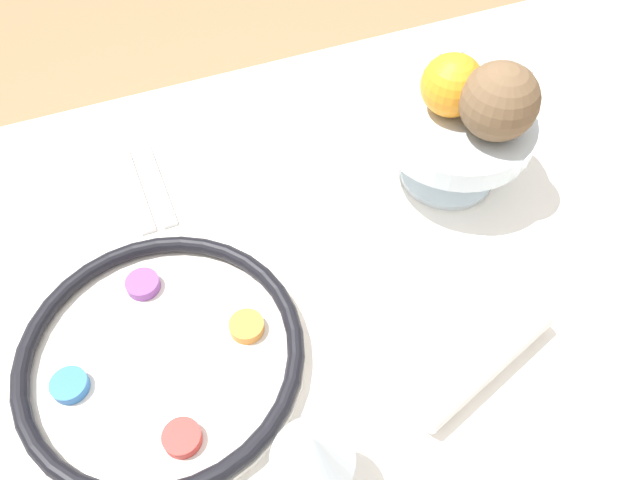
% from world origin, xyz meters
% --- Properties ---
extents(ground_plane, '(8.00, 8.00, 0.00)m').
position_xyz_m(ground_plane, '(0.00, 0.00, 0.00)').
color(ground_plane, '#99704C').
extents(dining_table, '(1.60, 0.86, 0.74)m').
position_xyz_m(dining_table, '(0.00, 0.00, 0.37)').
color(dining_table, white).
rests_on(dining_table, ground_plane).
extents(seder_plate, '(0.33, 0.33, 0.03)m').
position_xyz_m(seder_plate, '(-0.24, -0.04, 0.75)').
color(seder_plate, silver).
rests_on(seder_plate, dining_table).
extents(wine_glass, '(0.08, 0.08, 0.14)m').
position_xyz_m(wine_glass, '(-0.13, -0.23, 0.84)').
color(wine_glass, silver).
rests_on(wine_glass, dining_table).
extents(fruit_stand, '(0.20, 0.20, 0.11)m').
position_xyz_m(fruit_stand, '(0.20, 0.10, 0.82)').
color(fruit_stand, silver).
rests_on(fruit_stand, dining_table).
extents(orange_fruit, '(0.08, 0.08, 0.08)m').
position_xyz_m(orange_fruit, '(0.19, 0.12, 0.89)').
color(orange_fruit, orange).
rests_on(orange_fruit, fruit_stand).
extents(coconut, '(0.10, 0.10, 0.10)m').
position_xyz_m(coconut, '(0.22, 0.06, 0.89)').
color(coconut, brown).
rests_on(coconut, fruit_stand).
extents(napkin_roll, '(0.20, 0.11, 0.05)m').
position_xyz_m(napkin_roll, '(0.09, -0.18, 0.76)').
color(napkin_roll, white).
rests_on(napkin_roll, dining_table).
extents(cup_near, '(0.08, 0.08, 0.06)m').
position_xyz_m(cup_near, '(0.36, 0.23, 0.77)').
color(cup_near, silver).
rests_on(cup_near, dining_table).
extents(cup_mid, '(0.08, 0.08, 0.06)m').
position_xyz_m(cup_mid, '(0.30, 0.31, 0.77)').
color(cup_mid, silver).
rests_on(cup_mid, dining_table).
extents(fork_left, '(0.03, 0.16, 0.01)m').
position_xyz_m(fork_left, '(-0.22, 0.23, 0.74)').
color(fork_left, silver).
rests_on(fork_left, dining_table).
extents(fork_right, '(0.03, 0.16, 0.01)m').
position_xyz_m(fork_right, '(-0.19, 0.23, 0.74)').
color(fork_right, silver).
rests_on(fork_right, dining_table).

